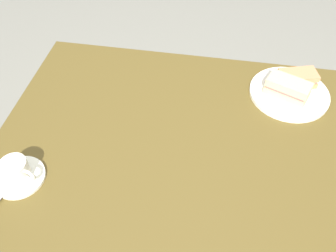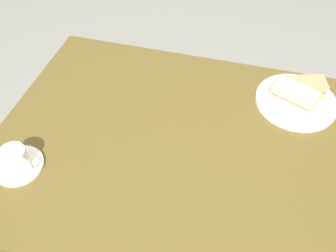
{
  "view_description": "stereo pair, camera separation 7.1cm",
  "coord_description": "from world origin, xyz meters",
  "px_view_note": "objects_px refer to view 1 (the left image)",
  "views": [
    {
      "loc": [
        0.07,
        -0.71,
        1.62
      ],
      "look_at": [
        -0.06,
        0.03,
        0.77
      ],
      "focal_mm": 38.21,
      "sensor_mm": 36.0,
      "label": 1
    },
    {
      "loc": [
        0.14,
        -0.69,
        1.62
      ],
      "look_at": [
        -0.06,
        0.03,
        0.77
      ],
      "focal_mm": 38.21,
      "sensor_mm": 36.0,
      "label": 2
    }
  ],
  "objects_px": {
    "spoon": "(1,196)",
    "coffee_cup": "(16,170)",
    "sandwich_back": "(297,78)",
    "dining_table": "(183,164)",
    "sandwich_plate": "(289,93)",
    "sandwich_front": "(288,88)",
    "coffee_saucer": "(20,177)"
  },
  "relations": [
    {
      "from": "spoon",
      "to": "coffee_cup",
      "type": "bearing_deg",
      "value": 74.41
    },
    {
      "from": "sandwich_back",
      "to": "dining_table",
      "type": "bearing_deg",
      "value": -137.73
    },
    {
      "from": "sandwich_plate",
      "to": "coffee_cup",
      "type": "bearing_deg",
      "value": -147.93
    },
    {
      "from": "dining_table",
      "to": "spoon",
      "type": "xyz_separation_m",
      "value": [
        -0.47,
        -0.28,
        0.13
      ]
    },
    {
      "from": "sandwich_plate",
      "to": "sandwich_front",
      "type": "bearing_deg",
      "value": -127.88
    },
    {
      "from": "dining_table",
      "to": "sandwich_plate",
      "type": "height_order",
      "value": "sandwich_plate"
    },
    {
      "from": "sandwich_plate",
      "to": "sandwich_back",
      "type": "xyz_separation_m",
      "value": [
        0.02,
        0.05,
        0.03
      ]
    },
    {
      "from": "sandwich_front",
      "to": "spoon",
      "type": "distance_m",
      "value": 0.96
    },
    {
      "from": "dining_table",
      "to": "coffee_cup",
      "type": "relative_size",
      "value": 11.56
    },
    {
      "from": "sandwich_plate",
      "to": "coffee_saucer",
      "type": "height_order",
      "value": "sandwich_plate"
    },
    {
      "from": "coffee_saucer",
      "to": "spoon",
      "type": "xyz_separation_m",
      "value": [
        -0.02,
        -0.07,
        0.01
      ]
    },
    {
      "from": "sandwich_plate",
      "to": "spoon",
      "type": "bearing_deg",
      "value": -145.07
    },
    {
      "from": "coffee_saucer",
      "to": "coffee_cup",
      "type": "xyz_separation_m",
      "value": [
        0.0,
        -0.0,
        0.04
      ]
    },
    {
      "from": "coffee_cup",
      "to": "sandwich_plate",
      "type": "bearing_deg",
      "value": 32.07
    },
    {
      "from": "sandwich_front",
      "to": "dining_table",
      "type": "bearing_deg",
      "value": -140.95
    },
    {
      "from": "dining_table",
      "to": "coffee_cup",
      "type": "xyz_separation_m",
      "value": [
        -0.45,
        -0.21,
        0.16
      ]
    },
    {
      "from": "coffee_saucer",
      "to": "spoon",
      "type": "relative_size",
      "value": 1.5
    },
    {
      "from": "dining_table",
      "to": "coffee_saucer",
      "type": "xyz_separation_m",
      "value": [
        -0.45,
        -0.21,
        0.12
      ]
    },
    {
      "from": "dining_table",
      "to": "sandwich_front",
      "type": "bearing_deg",
      "value": 39.05
    },
    {
      "from": "dining_table",
      "to": "sandwich_back",
      "type": "height_order",
      "value": "sandwich_back"
    },
    {
      "from": "sandwich_plate",
      "to": "sandwich_back",
      "type": "relative_size",
      "value": 1.92
    },
    {
      "from": "coffee_saucer",
      "to": "coffee_cup",
      "type": "height_order",
      "value": "coffee_cup"
    },
    {
      "from": "dining_table",
      "to": "sandwich_front",
      "type": "height_order",
      "value": "sandwich_front"
    },
    {
      "from": "sandwich_front",
      "to": "coffee_cup",
      "type": "distance_m",
      "value": 0.91
    },
    {
      "from": "sandwich_plate",
      "to": "spoon",
      "type": "height_order",
      "value": "spoon"
    },
    {
      "from": "coffee_saucer",
      "to": "coffee_cup",
      "type": "relative_size",
      "value": 1.42
    },
    {
      "from": "dining_table",
      "to": "sandwich_plate",
      "type": "bearing_deg",
      "value": 39.75
    },
    {
      "from": "sandwich_plate",
      "to": "sandwich_back",
      "type": "distance_m",
      "value": 0.06
    },
    {
      "from": "sandwich_front",
      "to": "sandwich_back",
      "type": "relative_size",
      "value": 1.12
    },
    {
      "from": "dining_table",
      "to": "coffee_saucer",
      "type": "relative_size",
      "value": 8.16
    },
    {
      "from": "dining_table",
      "to": "coffee_cup",
      "type": "height_order",
      "value": "coffee_cup"
    },
    {
      "from": "sandwich_plate",
      "to": "spoon",
      "type": "xyz_separation_m",
      "value": [
        -0.81,
        -0.56,
        0.01
      ]
    }
  ]
}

